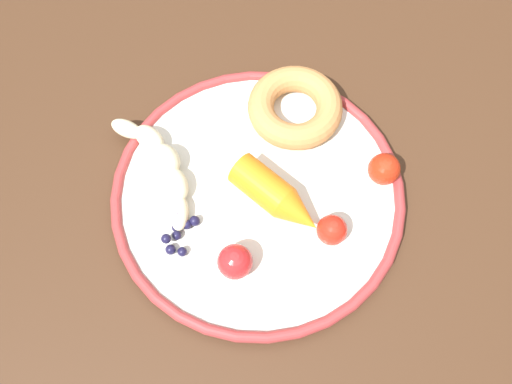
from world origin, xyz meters
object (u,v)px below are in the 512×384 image
blueberry_pile (177,232)px  tomato_near (330,230)px  tomato_mid (233,261)px  carrot_orange (275,197)px  donut (297,107)px  plate (256,193)px  tomato_far (382,169)px  banana (159,163)px  dining_table (282,196)px

blueberry_pile → tomato_near: (0.02, -0.16, 0.01)m
tomato_near → tomato_mid: 0.11m
carrot_orange → donut: 0.12m
plate → tomato_far: (0.04, -0.13, 0.02)m
banana → donut: same height
dining_table → tomato_near: tomato_near is taller
carrot_orange → tomato_far: size_ratio=3.12×
dining_table → banana: (-0.03, 0.14, 0.12)m
tomato_far → blueberry_pile: bearing=115.3°
tomato_mid → dining_table: bearing=-17.2°
carrot_orange → banana: bearing=79.1°
banana → tomato_mid: bearing=-135.7°
banana → dining_table: bearing=-77.9°
dining_table → tomato_mid: tomato_mid is taller
donut → blueberry_pile: donut is taller
donut → tomato_mid: size_ratio=3.05×
plate → banana: 0.11m
blueberry_pile → tomato_mid: bearing=-112.4°
plate → tomato_mid: size_ratio=8.98×
plate → blueberry_pile: (-0.06, 0.08, 0.01)m
dining_table → tomato_near: bearing=-147.4°
plate → tomato_far: tomato_far is taller
blueberry_pile → tomato_near: tomato_near is taller
banana → donut: (0.09, -0.14, 0.00)m
dining_table → carrot_orange: bearing=172.5°
donut → tomato_near: 0.15m
plate → donut: donut is taller
plate → tomato_mid: (-0.09, 0.01, 0.02)m
banana → carrot_orange: size_ratio=1.18×
carrot_orange → dining_table: bearing=-7.5°
carrot_orange → tomato_mid: carrot_orange is taller
plate → tomato_far: bearing=-74.1°
dining_table → banana: size_ratio=7.25×
banana → blueberry_pile: banana is taller
carrot_orange → blueberry_pile: carrot_orange is taller
donut → tomato_far: (-0.07, -0.10, 0.00)m
carrot_orange → tomato_mid: (-0.08, 0.03, -0.00)m
tomato_near → tomato_mid: tomato_mid is taller
banana → tomato_near: 0.20m
donut → plate: bearing=162.7°
tomato_far → banana: bearing=95.5°
banana → blueberry_pile: size_ratio=2.80×
tomato_far → tomato_mid: bearing=130.7°
plate → tomato_mid: bearing=172.4°
dining_table → blueberry_pile: size_ratio=20.28×
tomato_near → dining_table: bearing=32.6°
donut → carrot_orange: bearing=174.5°
tomato_mid → carrot_orange: bearing=-23.8°
dining_table → tomato_far: 0.16m
blueberry_pile → tomato_near: 0.16m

